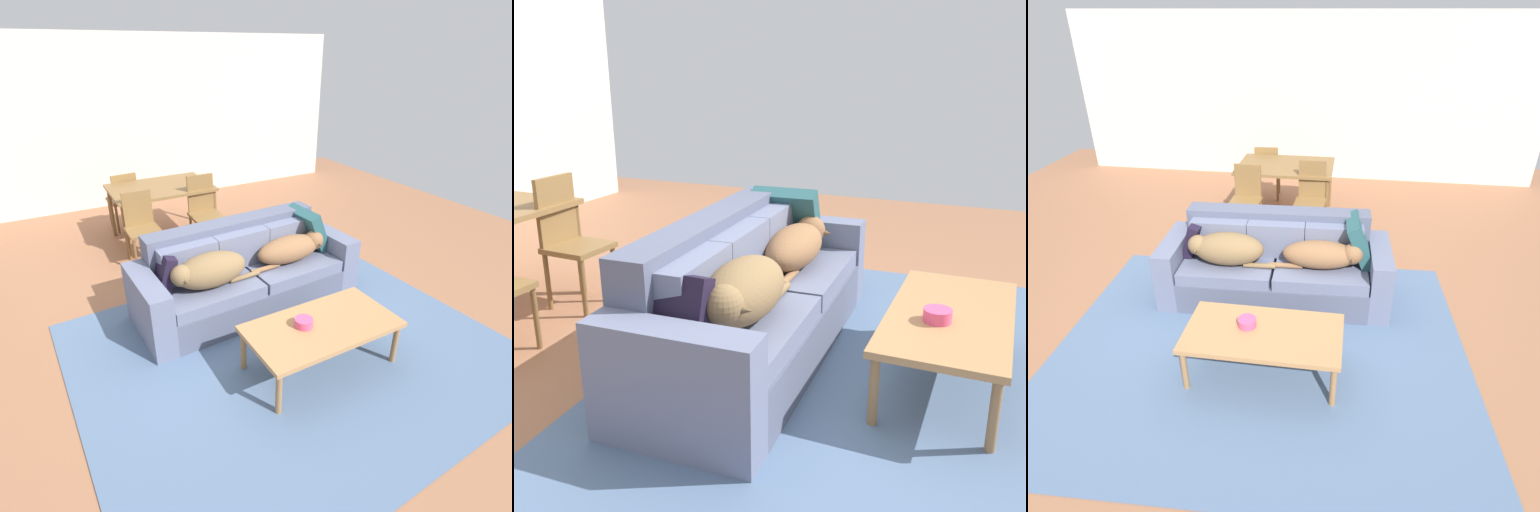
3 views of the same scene
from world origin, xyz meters
TOP-DOWN VIEW (x-y plane):
  - ground_plane at (0.00, 0.00)m, footprint 10.00×10.00m
  - area_rug at (0.20, -0.83)m, footprint 3.81×3.22m
  - couch at (0.20, 0.06)m, footprint 2.35×0.95m
  - dog_on_left_cushion at (-0.28, -0.12)m, footprint 0.89×0.40m
  - dog_on_right_cushion at (0.70, -0.06)m, footprint 0.92×0.36m
  - throw_pillow_by_left_arm at (-0.65, 0.07)m, footprint 0.23×0.38m
  - throw_pillow_by_right_arm at (1.05, 0.15)m, footprint 0.33×0.49m
  - coffee_table at (0.29, -1.12)m, footprint 1.28×0.66m
  - bowl_on_coffee_table at (0.15, -1.07)m, footprint 0.15×0.15m
  - dining_chair_near_right at (0.41, 1.63)m, footprint 0.41×0.41m

SIDE VIEW (x-z plane):
  - ground_plane at x=0.00m, z-range 0.00..0.00m
  - area_rug at x=0.20m, z-range 0.00..0.01m
  - couch at x=0.20m, z-range -0.10..0.78m
  - coffee_table at x=0.29m, z-range 0.17..0.60m
  - bowl_on_coffee_table at x=0.15m, z-range 0.43..0.50m
  - dining_chair_near_right at x=0.41m, z-range 0.05..1.02m
  - dog_on_right_cushion at x=0.70m, z-range 0.45..0.73m
  - dog_on_left_cushion at x=-0.28m, z-range 0.45..0.77m
  - throw_pillow_by_left_arm at x=-0.65m, z-range 0.42..0.81m
  - throw_pillow_by_right_arm at x=1.05m, z-range 0.42..0.91m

